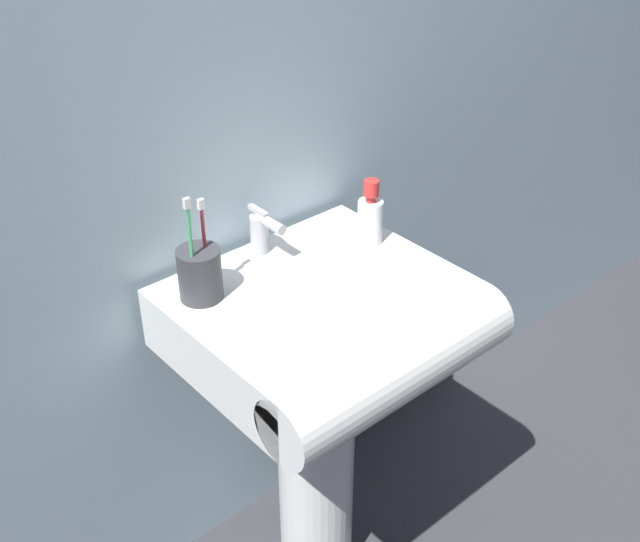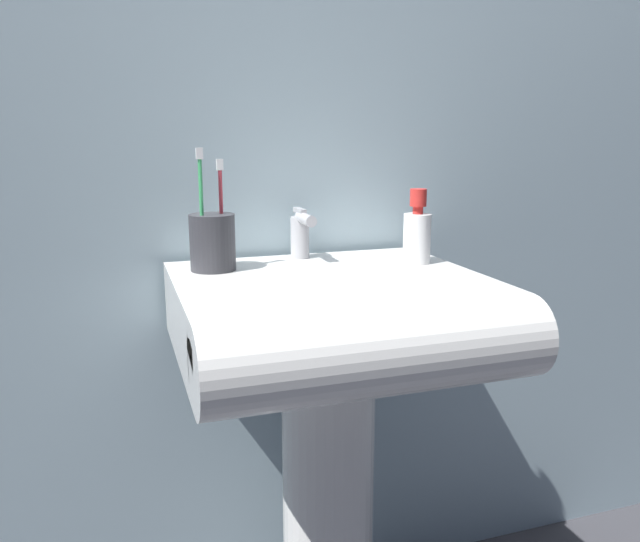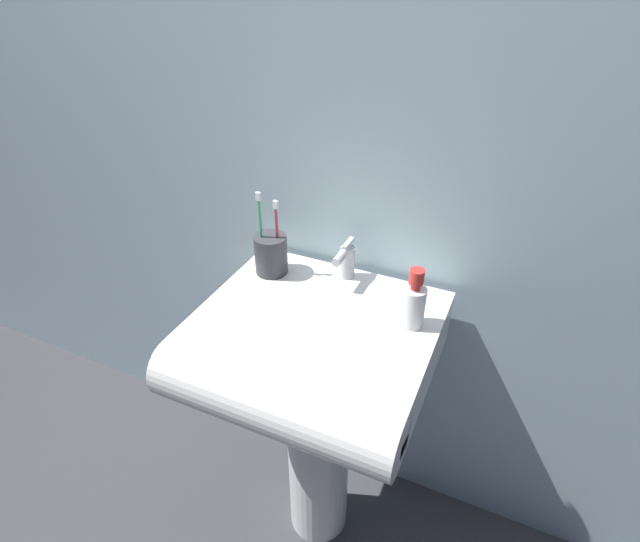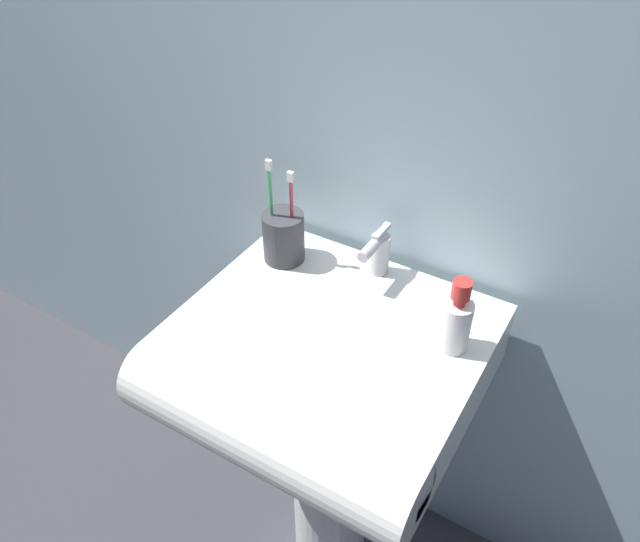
% 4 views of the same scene
% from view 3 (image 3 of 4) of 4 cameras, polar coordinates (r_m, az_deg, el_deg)
% --- Properties ---
extents(ground_plane, '(6.00, 6.00, 0.00)m').
position_cam_3_polar(ground_plane, '(1.76, -0.15, -26.19)').
color(ground_plane, '#38383D').
rests_on(ground_plane, ground).
extents(wall_back, '(5.00, 0.05, 2.40)m').
position_cam_3_polar(wall_back, '(1.18, 5.31, 17.64)').
color(wall_back, '#9EB7C1').
rests_on(wall_back, ground).
extents(sink_pedestal, '(0.17, 0.17, 0.67)m').
position_cam_3_polar(sink_pedestal, '(1.48, -0.17, -19.54)').
color(sink_pedestal, white).
rests_on(sink_pedestal, ground).
extents(sink_basin, '(0.53, 0.50, 0.13)m').
position_cam_3_polar(sink_basin, '(1.15, -1.26, -9.15)').
color(sink_basin, white).
rests_on(sink_basin, sink_pedestal).
extents(faucet, '(0.04, 0.11, 0.10)m').
position_cam_3_polar(faucet, '(1.24, 2.95, 1.30)').
color(faucet, '#B7B7BC').
rests_on(faucet, sink_basin).
extents(toothbrush_cup, '(0.08, 0.08, 0.22)m').
position_cam_3_polar(toothbrush_cup, '(1.27, -5.63, 1.99)').
color(toothbrush_cup, '#38383D').
rests_on(toothbrush_cup, sink_basin).
extents(soap_bottle, '(0.05, 0.05, 0.14)m').
position_cam_3_polar(soap_bottle, '(1.10, 10.61, -3.66)').
color(soap_bottle, white).
rests_on(soap_bottle, sink_basin).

